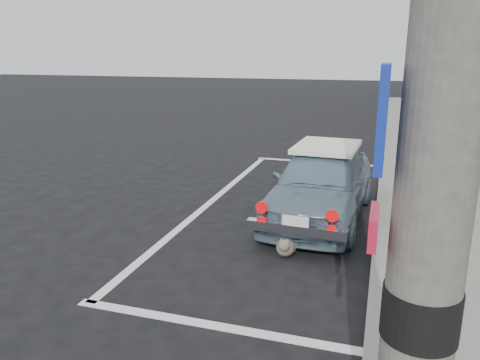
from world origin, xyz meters
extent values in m
plane|color=black|center=(0.00, 0.00, 0.00)|extent=(80.00, 80.00, 0.00)
cube|color=silver|center=(0.50, -0.50, 0.00)|extent=(3.00, 0.12, 0.01)
cube|color=silver|center=(0.50, 6.50, 0.00)|extent=(3.00, 0.12, 0.01)
cube|color=silver|center=(-0.90, 3.00, 0.00)|extent=(0.12, 7.00, 0.01)
cylinder|color=black|center=(2.05, -2.00, 1.30)|extent=(0.36, 0.36, 0.25)
cube|color=#122896|center=(1.81, -2.00, 2.20)|extent=(0.04, 0.35, 0.45)
cube|color=#BB1734|center=(1.81, -2.00, 1.70)|extent=(0.04, 0.30, 0.15)
cube|color=white|center=(1.80, -2.00, 1.70)|extent=(0.02, 0.16, 0.08)
imported|color=slate|center=(0.98, 2.78, 0.56)|extent=(1.49, 3.33, 1.11)
cube|color=white|center=(1.00, 3.11, 1.04)|extent=(0.99, 1.29, 0.07)
cube|color=silver|center=(0.89, 1.20, 0.38)|extent=(1.25, 0.19, 0.12)
cube|color=white|center=(0.89, 1.15, 0.48)|extent=(0.33, 0.04, 0.17)
cylinder|color=red|center=(0.46, 1.19, 0.62)|extent=(0.15, 0.05, 0.15)
cylinder|color=red|center=(1.32, 1.15, 0.62)|extent=(0.15, 0.05, 0.15)
cylinder|color=red|center=(0.46, 1.19, 0.44)|extent=(0.12, 0.05, 0.12)
cylinder|color=red|center=(1.32, 1.15, 0.44)|extent=(0.12, 0.05, 0.12)
ellipsoid|color=#6D6053|center=(0.76, 1.25, 0.12)|extent=(0.27, 0.39, 0.23)
sphere|color=#6D6053|center=(0.77, 1.08, 0.20)|extent=(0.15, 0.15, 0.15)
cone|color=#6D6053|center=(0.73, 1.08, 0.28)|extent=(0.05, 0.05, 0.06)
cone|color=#6D6053|center=(0.81, 1.09, 0.28)|extent=(0.05, 0.05, 0.06)
cylinder|color=#6D6053|center=(0.81, 1.45, 0.05)|extent=(0.14, 0.24, 0.03)
camera|label=1|loc=(1.82, -4.10, 2.47)|focal=35.00mm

